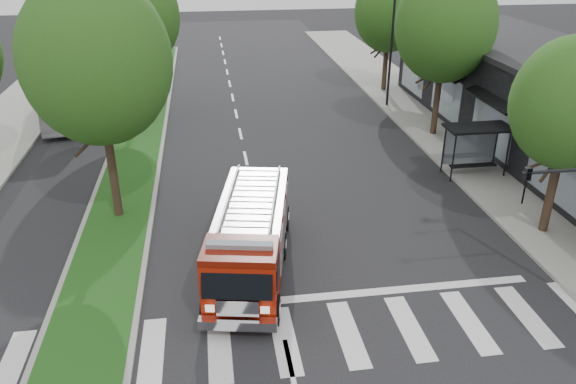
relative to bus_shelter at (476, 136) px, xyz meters
name	(u,v)px	position (x,y,z in m)	size (l,w,h in m)	color
ground	(273,284)	(-11.20, -8.15, -2.04)	(140.00, 140.00, 0.00)	black
sidewalk_right	(478,158)	(1.30, 1.85, -1.96)	(5.00, 80.00, 0.15)	gray
median	(142,127)	(-17.20, 9.85, -1.96)	(3.00, 50.00, 0.15)	gray
storefront_row	(564,111)	(5.80, 1.85, 0.46)	(8.00, 30.00, 5.00)	black
bus_shelter	(476,136)	(0.00, 0.00, 0.00)	(3.20, 1.60, 2.61)	black
tree_right_near	(571,104)	(0.30, -6.15, 3.47)	(4.40, 4.40, 8.05)	black
tree_right_mid	(446,25)	(0.30, 5.85, 4.45)	(5.60, 5.60, 9.72)	black
tree_right_far	(389,12)	(0.30, 15.85, 3.80)	(5.00, 5.00, 8.73)	black
tree_median_near	(97,61)	(-17.20, -2.15, 4.77)	(5.80, 5.80, 10.16)	black
tree_median_far	(133,16)	(-17.20, 11.85, 4.45)	(5.60, 5.60, 9.72)	black
streetlight_right_far	(389,42)	(-0.85, 11.85, 2.44)	(2.11, 0.20, 8.00)	black
fire_engine	(251,237)	(-11.85, -7.04, -0.71)	(3.88, 8.33, 2.78)	#621005
city_bus	(64,94)	(-22.34, 13.12, -0.56)	(2.49, 10.63, 2.96)	#ABABB0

